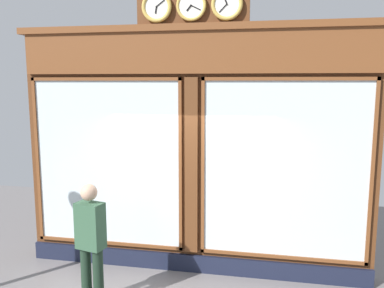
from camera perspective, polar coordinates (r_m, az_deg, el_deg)
shop_facade at (r=6.31m, az=0.22°, el=-0.82°), size 5.55×0.42×4.40m
pedestrian at (r=5.64m, az=-14.06°, el=-13.00°), size 0.40×0.30×1.69m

